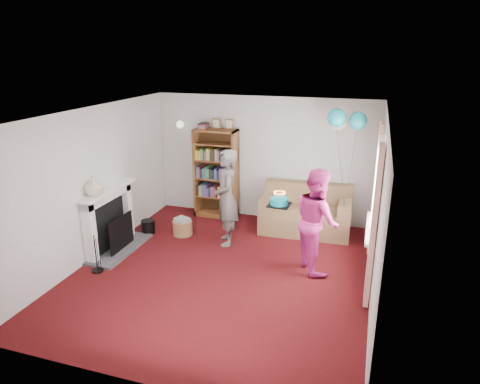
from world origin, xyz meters
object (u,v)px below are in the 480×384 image
(person_magenta, at_px, (317,220))
(person_striped, at_px, (227,198))
(birthday_cake, at_px, (279,201))
(bookcase, at_px, (217,174))
(sofa, at_px, (306,214))

(person_magenta, bearing_deg, person_striped, 45.10)
(birthday_cake, bearing_deg, person_striped, 154.63)
(person_magenta, bearing_deg, birthday_cake, 64.28)
(birthday_cake, bearing_deg, bookcase, 134.32)
(sofa, xyz_separation_m, person_striped, (-1.27, -1.02, 0.53))
(bookcase, xyz_separation_m, person_magenta, (2.31, -1.71, -0.08))
(bookcase, distance_m, person_striped, 1.41)
(person_striped, relative_size, person_magenta, 1.05)
(sofa, distance_m, birthday_cake, 1.71)
(person_striped, distance_m, person_magenta, 1.72)
(person_magenta, xyz_separation_m, birthday_cake, (-0.60, -0.04, 0.26))
(bookcase, height_order, birthday_cake, bookcase)
(sofa, xyz_separation_m, person_magenta, (0.39, -1.48, 0.49))
(sofa, distance_m, person_striped, 1.71)
(bookcase, distance_m, sofa, 2.02)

